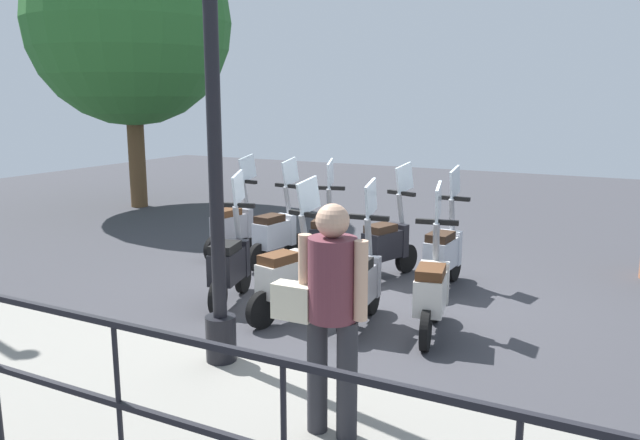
{
  "coord_description": "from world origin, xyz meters",
  "views": [
    {
      "loc": [
        -6.51,
        -3.0,
        2.41
      ],
      "look_at": [
        0.2,
        0.5,
        0.9
      ],
      "focal_mm": 35.0,
      "sensor_mm": 36.0,
      "label": 1
    }
  ],
  "objects_px": {
    "tree_large": "(129,24)",
    "scooter_far_3": "(276,233)",
    "scooter_far_1": "(387,243)",
    "lamp_post_near": "(215,155)",
    "scooter_near_2": "(288,276)",
    "scooter_near_3": "(230,264)",
    "scooter_far_2": "(325,237)",
    "scooter_far_0": "(444,252)",
    "scooter_far_4": "(234,226)",
    "pedestrian_with_bag": "(329,303)",
    "scooter_near_1": "(360,283)",
    "scooter_near_0": "(432,290)"
  },
  "relations": [
    {
      "from": "scooter_near_2",
      "to": "scooter_far_2",
      "type": "relative_size",
      "value": 1.0
    },
    {
      "from": "tree_large",
      "to": "scooter_far_3",
      "type": "relative_size",
      "value": 3.94
    },
    {
      "from": "scooter_far_2",
      "to": "scooter_far_4",
      "type": "bearing_deg",
      "value": 74.0
    },
    {
      "from": "lamp_post_near",
      "to": "scooter_near_1",
      "type": "bearing_deg",
      "value": -19.15
    },
    {
      "from": "pedestrian_with_bag",
      "to": "scooter_near_1",
      "type": "relative_size",
      "value": 1.03
    },
    {
      "from": "scooter_near_3",
      "to": "scooter_far_3",
      "type": "height_order",
      "value": "same"
    },
    {
      "from": "pedestrian_with_bag",
      "to": "scooter_far_0",
      "type": "xyz_separation_m",
      "value": [
        3.98,
        0.39,
        -0.6
      ]
    },
    {
      "from": "scooter_near_1",
      "to": "scooter_near_2",
      "type": "bearing_deg",
      "value": 93.87
    },
    {
      "from": "tree_large",
      "to": "scooter_far_0",
      "type": "height_order",
      "value": "tree_large"
    },
    {
      "from": "lamp_post_near",
      "to": "scooter_far_4",
      "type": "height_order",
      "value": "lamp_post_near"
    },
    {
      "from": "scooter_far_0",
      "to": "scooter_far_1",
      "type": "distance_m",
      "value": 0.81
    },
    {
      "from": "lamp_post_near",
      "to": "scooter_far_4",
      "type": "distance_m",
      "value": 4.4
    },
    {
      "from": "lamp_post_near",
      "to": "scooter_far_0",
      "type": "xyz_separation_m",
      "value": [
        3.34,
        -0.98,
        -1.45
      ]
    },
    {
      "from": "scooter_near_2",
      "to": "pedestrian_with_bag",
      "type": "bearing_deg",
      "value": -130.43
    },
    {
      "from": "scooter_near_0",
      "to": "scooter_far_1",
      "type": "height_order",
      "value": "same"
    },
    {
      "from": "scooter_near_0",
      "to": "scooter_far_3",
      "type": "bearing_deg",
      "value": 49.9
    },
    {
      "from": "scooter_near_2",
      "to": "scooter_near_3",
      "type": "height_order",
      "value": "same"
    },
    {
      "from": "lamp_post_near",
      "to": "scooter_far_2",
      "type": "relative_size",
      "value": 2.63
    },
    {
      "from": "scooter_near_0",
      "to": "scooter_far_4",
      "type": "bearing_deg",
      "value": 54.2
    },
    {
      "from": "scooter_far_4",
      "to": "pedestrian_with_bag",
      "type": "bearing_deg",
      "value": -129.75
    },
    {
      "from": "tree_large",
      "to": "scooter_far_4",
      "type": "xyz_separation_m",
      "value": [
        -2.68,
        -4.46,
        -3.42
      ]
    },
    {
      "from": "pedestrian_with_bag",
      "to": "scooter_near_1",
      "type": "bearing_deg",
      "value": 18.09
    },
    {
      "from": "scooter_far_0",
      "to": "scooter_far_4",
      "type": "xyz_separation_m",
      "value": [
        0.11,
        3.28,
        0.0
      ]
    },
    {
      "from": "scooter_far_2",
      "to": "scooter_far_0",
      "type": "bearing_deg",
      "value": -107.92
    },
    {
      "from": "scooter_far_2",
      "to": "scooter_far_1",
      "type": "bearing_deg",
      "value": -103.34
    },
    {
      "from": "tree_large",
      "to": "scooter_far_3",
      "type": "height_order",
      "value": "tree_large"
    },
    {
      "from": "lamp_post_near",
      "to": "scooter_near_3",
      "type": "bearing_deg",
      "value": 33.21
    },
    {
      "from": "scooter_far_2",
      "to": "scooter_far_3",
      "type": "relative_size",
      "value": 1.0
    },
    {
      "from": "scooter_near_0",
      "to": "scooter_near_1",
      "type": "xyz_separation_m",
      "value": [
        -0.11,
        0.74,
        0.0
      ]
    },
    {
      "from": "scooter_far_2",
      "to": "scooter_near_3",
      "type": "bearing_deg",
      "value": 154.01
    },
    {
      "from": "scooter_near_2",
      "to": "scooter_far_2",
      "type": "bearing_deg",
      "value": 28.49
    },
    {
      "from": "pedestrian_with_bag",
      "to": "scooter_far_3",
      "type": "height_order",
      "value": "pedestrian_with_bag"
    },
    {
      "from": "scooter_far_3",
      "to": "scooter_far_4",
      "type": "distance_m",
      "value": 0.83
    },
    {
      "from": "scooter_near_2",
      "to": "scooter_far_4",
      "type": "xyz_separation_m",
      "value": [
        1.93,
        2.08,
        0.0
      ]
    },
    {
      "from": "scooter_near_2",
      "to": "scooter_far_3",
      "type": "bearing_deg",
      "value": 48.17
    },
    {
      "from": "lamp_post_near",
      "to": "scooter_near_0",
      "type": "xyz_separation_m",
      "value": [
        1.77,
        -1.32,
        -1.45
      ]
    },
    {
      "from": "scooter_near_2",
      "to": "scooter_far_2",
      "type": "height_order",
      "value": "same"
    },
    {
      "from": "scooter_far_0",
      "to": "scooter_near_0",
      "type": "bearing_deg",
      "value": -164.98
    },
    {
      "from": "scooter_far_0",
      "to": "scooter_far_2",
      "type": "relative_size",
      "value": 1.0
    },
    {
      "from": "scooter_near_2",
      "to": "scooter_near_3",
      "type": "xyz_separation_m",
      "value": [
        0.12,
        0.86,
        0.0
      ]
    },
    {
      "from": "scooter_far_0",
      "to": "scooter_far_3",
      "type": "relative_size",
      "value": 1.0
    },
    {
      "from": "scooter_near_0",
      "to": "scooter_far_2",
      "type": "relative_size",
      "value": 1.0
    },
    {
      "from": "scooter_far_1",
      "to": "lamp_post_near",
      "type": "bearing_deg",
      "value": -165.39
    },
    {
      "from": "tree_large",
      "to": "scooter_near_3",
      "type": "relative_size",
      "value": 3.94
    },
    {
      "from": "scooter_far_0",
      "to": "scooter_far_1",
      "type": "relative_size",
      "value": 1.0
    },
    {
      "from": "pedestrian_with_bag",
      "to": "scooter_near_0",
      "type": "bearing_deg",
      "value": 0.22
    },
    {
      "from": "scooter_near_1",
      "to": "scooter_near_3",
      "type": "bearing_deg",
      "value": 84.88
    },
    {
      "from": "scooter_near_2",
      "to": "scooter_far_0",
      "type": "bearing_deg",
      "value": -20.17
    },
    {
      "from": "tree_large",
      "to": "scooter_near_0",
      "type": "height_order",
      "value": "tree_large"
    },
    {
      "from": "tree_large",
      "to": "scooter_near_3",
      "type": "height_order",
      "value": "tree_large"
    }
  ]
}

